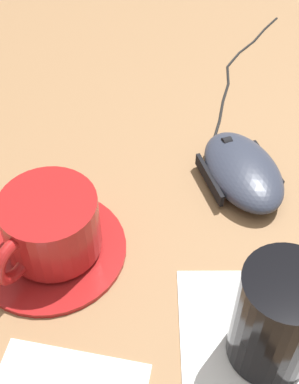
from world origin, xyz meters
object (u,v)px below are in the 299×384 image
drinking_glass (277,318)px  coffee_cup (49,225)px  saucer (50,248)px  computer_mouse (239,169)px

drinking_glass → coffee_cup: bearing=-1.7°
saucer → coffee_cup: size_ratio=1.23×
saucer → drinking_glass: size_ratio=1.44×
saucer → coffee_cup: coffee_cup is taller
coffee_cup → computer_mouse: bearing=-126.0°
coffee_cup → drinking_glass: 0.20m
saucer → computer_mouse: size_ratio=1.05×
coffee_cup → computer_mouse: coffee_cup is taller
coffee_cup → saucer: bearing=14.9°
drinking_glass → saucer: bearing=-1.4°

